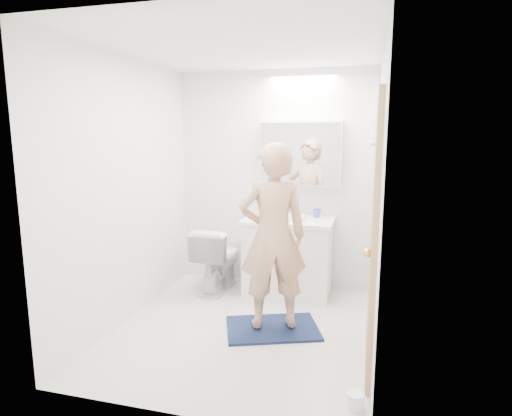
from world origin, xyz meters
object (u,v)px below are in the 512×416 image
(soap_bottle_a, at_px, (263,205))
(vanity_cabinet, at_px, (288,258))
(person, at_px, (273,237))
(toothbrush_cup, at_px, (317,213))
(toilet_paper_roll, at_px, (355,401))
(toilet, at_px, (218,258))
(medicine_cabinet, at_px, (300,154))
(soap_bottle_b, at_px, (277,207))

(soap_bottle_a, bearing_deg, vanity_cabinet, -24.89)
(person, height_order, toothbrush_cup, person)
(vanity_cabinet, xyz_separation_m, toilet_paper_roll, (0.79, -1.86, -0.34))
(toilet, relative_size, soap_bottle_a, 3.40)
(medicine_cabinet, height_order, soap_bottle_a, medicine_cabinet)
(toilet, distance_m, soap_bottle_a, 0.77)
(toothbrush_cup, distance_m, toilet_paper_roll, 2.24)
(vanity_cabinet, relative_size, medicine_cabinet, 1.02)
(vanity_cabinet, distance_m, medicine_cabinet, 1.13)
(toilet, distance_m, toothbrush_cup, 1.19)
(toilet_paper_roll, bearing_deg, soap_bottle_a, 118.86)
(person, bearing_deg, toothbrush_cup, -123.09)
(toothbrush_cup, relative_size, toilet_paper_roll, 0.88)
(toilet, xyz_separation_m, toothbrush_cup, (1.04, 0.28, 0.51))
(medicine_cabinet, distance_m, toilet_paper_roll, 2.63)
(toilet, bearing_deg, person, 137.23)
(person, distance_m, soap_bottle_a, 1.14)
(toilet_paper_roll, bearing_deg, medicine_cabinet, 108.79)
(vanity_cabinet, distance_m, soap_bottle_a, 0.64)
(vanity_cabinet, height_order, medicine_cabinet, medicine_cabinet)
(toothbrush_cup, bearing_deg, toilet, -165.22)
(medicine_cabinet, relative_size, toothbrush_cup, 9.07)
(soap_bottle_a, relative_size, toothbrush_cup, 2.18)
(vanity_cabinet, distance_m, toothbrush_cup, 0.57)
(medicine_cabinet, height_order, toothbrush_cup, medicine_cabinet)
(toilet, relative_size, toothbrush_cup, 7.41)
(toothbrush_cup, xyz_separation_m, toilet_paper_roll, (0.51, -2.02, -0.82))
(person, height_order, soap_bottle_b, person)
(person, relative_size, toilet_paper_roll, 14.55)
(medicine_cabinet, height_order, toilet_paper_roll, medicine_cabinet)
(vanity_cabinet, relative_size, soap_bottle_b, 5.16)
(vanity_cabinet, bearing_deg, toilet, -171.44)
(toilet, height_order, person, person)
(toothbrush_cup, bearing_deg, person, -102.43)
(soap_bottle_a, bearing_deg, soap_bottle_b, 10.91)
(medicine_cabinet, distance_m, soap_bottle_a, 0.70)
(toilet, xyz_separation_m, person, (0.80, -0.81, 0.49))
(soap_bottle_a, relative_size, toilet_paper_roll, 1.92)
(medicine_cabinet, bearing_deg, toilet_paper_roll, -71.21)
(soap_bottle_a, bearing_deg, person, -71.48)
(medicine_cabinet, xyz_separation_m, toilet_paper_roll, (0.71, -2.07, -1.45))
(toilet, bearing_deg, toothbrush_cup, -162.59)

